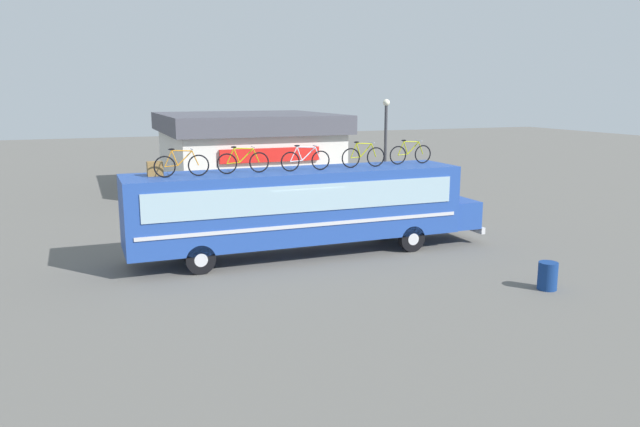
{
  "coord_description": "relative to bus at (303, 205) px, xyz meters",
  "views": [
    {
      "loc": [
        -6.88,
        -19.58,
        5.58
      ],
      "look_at": [
        0.84,
        0.0,
        1.39
      ],
      "focal_mm": 34.69,
      "sensor_mm": 36.0,
      "label": 1
    }
  ],
  "objects": [
    {
      "name": "rooftop_bicycle_2",
      "position": [
        -2.12,
        -0.13,
        1.6
      ],
      "size": [
        1.74,
        0.44,
        0.89
      ],
      "color": "black",
      "rests_on": "bus"
    },
    {
      "name": "rooftop_bicycle_1",
      "position": [
        -4.11,
        -0.25,
        1.6
      ],
      "size": [
        1.72,
        0.44,
        0.9
      ],
      "color": "black",
      "rests_on": "bus"
    },
    {
      "name": "ground_plane",
      "position": [
        -0.23,
        0.0,
        -1.72
      ],
      "size": [
        120.0,
        120.0,
        0.0
      ],
      "primitive_type": "plane",
      "color": "#605E59"
    },
    {
      "name": "luggage_bag_1",
      "position": [
        -4.86,
        0.26,
        1.46
      ],
      "size": [
        0.48,
        0.32,
        0.45
      ],
      "primitive_type": "cube",
      "color": "olive",
      "rests_on": "bus"
    },
    {
      "name": "rooftop_bicycle_3",
      "position": [
        -0.01,
        -0.26,
        1.6
      ],
      "size": [
        1.74,
        0.44,
        0.88
      ],
      "color": "black",
      "rests_on": "bus"
    },
    {
      "name": "trash_bin",
      "position": [
        5.14,
        -6.23,
        -1.32
      ],
      "size": [
        0.55,
        0.55,
        0.8
      ],
      "primitive_type": "cylinder",
      "color": "navy",
      "rests_on": "ground"
    },
    {
      "name": "rooftop_bicycle_5",
      "position": [
        4.24,
        0.19,
        1.6
      ],
      "size": [
        1.71,
        0.44,
        0.9
      ],
      "color": "black",
      "rests_on": "bus"
    },
    {
      "name": "bus",
      "position": [
        0.0,
        0.0,
        0.0
      ],
      "size": [
        12.71,
        2.46,
        2.95
      ],
      "color": "#23479E",
      "rests_on": "ground"
    },
    {
      "name": "street_lamp",
      "position": [
        6.18,
        5.87,
        1.38
      ],
      "size": [
        0.31,
        0.31,
        5.21
      ],
      "color": "#38383D",
      "rests_on": "ground"
    },
    {
      "name": "rooftop_bicycle_4",
      "position": [
        2.2,
        -0.11,
        1.61
      ],
      "size": [
        1.65,
        0.44,
        0.92
      ],
      "color": "black",
      "rests_on": "bus"
    },
    {
      "name": "roadside_building",
      "position": [
        2.05,
        15.11,
        0.49
      ],
      "size": [
        9.44,
        9.77,
        4.3
      ],
      "color": "silver",
      "rests_on": "ground"
    }
  ]
}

